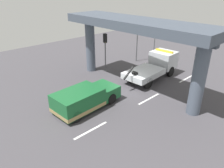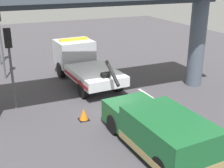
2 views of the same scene
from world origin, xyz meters
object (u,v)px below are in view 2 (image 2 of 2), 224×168
(tow_truck_white, at_px, (82,62))
(traffic_cone_orange, at_px, (84,115))
(traffic_light_near, at_px, (9,51))
(towed_van_green, at_px, (159,131))

(tow_truck_white, distance_m, traffic_cone_orange, 5.66)
(tow_truck_white, distance_m, traffic_light_near, 5.48)
(traffic_cone_orange, bearing_deg, traffic_light_near, 45.56)
(towed_van_green, xyz_separation_m, traffic_cone_orange, (3.50, 1.82, -0.52))
(tow_truck_white, height_order, traffic_light_near, traffic_light_near)
(traffic_light_near, bearing_deg, towed_van_green, -143.67)
(traffic_light_near, height_order, traffic_cone_orange, traffic_light_near)
(traffic_light_near, relative_size, traffic_cone_orange, 7.26)
(towed_van_green, height_order, traffic_light_near, traffic_light_near)
(tow_truck_white, distance_m, towed_van_green, 8.80)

